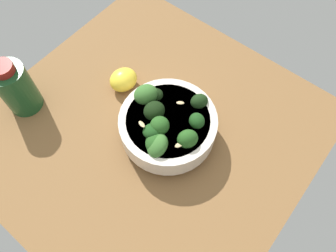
# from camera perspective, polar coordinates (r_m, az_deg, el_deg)

# --- Properties ---
(ground_plane) EXTENTS (0.65, 0.65, 0.03)m
(ground_plane) POSITION_cam_1_polar(r_m,az_deg,el_deg) (0.71, -3.19, -1.08)
(ground_plane) COLOR brown
(bowl_of_broccoli) EXTENTS (0.19, 0.20, 0.11)m
(bowl_of_broccoli) POSITION_cam_1_polar(r_m,az_deg,el_deg) (0.65, -0.13, 0.20)
(bowl_of_broccoli) COLOR silver
(bowl_of_broccoli) RESTS_ON ground_plane
(lemon_wedge) EXTENTS (0.07, 0.07, 0.05)m
(lemon_wedge) POSITION_cam_1_polar(r_m,az_deg,el_deg) (0.74, -7.80, 8.01)
(lemon_wedge) COLOR yellow
(lemon_wedge) RESTS_ON ground_plane
(bottle_tall) EXTENTS (0.07, 0.07, 0.13)m
(bottle_tall) POSITION_cam_1_polar(r_m,az_deg,el_deg) (0.75, -25.02, 6.09)
(bottle_tall) COLOR #194723
(bottle_tall) RESTS_ON ground_plane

